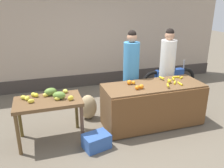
# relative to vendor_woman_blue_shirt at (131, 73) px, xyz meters

# --- Properties ---
(ground_plane) EXTENTS (24.00, 24.00, 0.00)m
(ground_plane) POSITION_rel_vendor_woman_blue_shirt_xyz_m (-0.27, -0.63, -0.93)
(ground_plane) COLOR #665B4C
(market_wall_back) EXTENTS (7.78, 0.23, 3.45)m
(market_wall_back) POSITION_rel_vendor_woman_blue_shirt_xyz_m (-0.27, 2.06, 0.76)
(market_wall_back) COLOR tan
(market_wall_back) RESTS_ON ground
(fruit_stall_counter) EXTENTS (1.99, 0.79, 0.85)m
(fruit_stall_counter) POSITION_rel_vendor_woman_blue_shirt_xyz_m (0.22, -0.64, -0.50)
(fruit_stall_counter) COLOR brown
(fruit_stall_counter) RESTS_ON ground
(side_table_wooden) EXTENTS (1.14, 0.67, 0.80)m
(side_table_wooden) POSITION_rel_vendor_woman_blue_shirt_xyz_m (-1.79, -0.63, -0.24)
(side_table_wooden) COLOR brown
(side_table_wooden) RESTS_ON ground
(banana_bunch_pile) EXTENTS (0.65, 0.57, 0.07)m
(banana_bunch_pile) POSITION_rel_vendor_woman_blue_shirt_xyz_m (0.67, -0.60, -0.05)
(banana_bunch_pile) COLOR gold
(banana_bunch_pile) RESTS_ON fruit_stall_counter
(orange_pile) EXTENTS (0.22, 0.39, 0.09)m
(orange_pile) POSITION_rel_vendor_woman_blue_shirt_xyz_m (-0.17, -0.64, -0.03)
(orange_pile) COLOR orange
(orange_pile) RESTS_ON fruit_stall_counter
(mango_papaya_pile) EXTENTS (0.90, 0.49, 0.14)m
(mango_papaya_pile) POSITION_rel_vendor_woman_blue_shirt_xyz_m (-1.74, -0.54, -0.07)
(mango_papaya_pile) COLOR #DAD243
(mango_papaya_pile) RESTS_ON side_table_wooden
(vendor_woman_blue_shirt) EXTENTS (0.34, 0.34, 1.84)m
(vendor_woman_blue_shirt) POSITION_rel_vendor_woman_blue_shirt_xyz_m (0.00, 0.00, 0.00)
(vendor_woman_blue_shirt) COLOR #33333D
(vendor_woman_blue_shirt) RESTS_ON ground
(vendor_woman_white_shirt) EXTENTS (0.34, 0.34, 1.84)m
(vendor_woman_white_shirt) POSITION_rel_vendor_woman_blue_shirt_xyz_m (0.89, 0.02, -0.00)
(vendor_woman_white_shirt) COLOR #33333D
(vendor_woman_white_shirt) RESTS_ON ground
(parked_motorcycle) EXTENTS (1.60, 0.18, 0.88)m
(parked_motorcycle) POSITION_rel_vendor_woman_blue_shirt_xyz_m (1.45, 0.80, -0.53)
(parked_motorcycle) COLOR black
(parked_motorcycle) RESTS_ON ground
(produce_crate) EXTENTS (0.51, 0.42, 0.26)m
(produce_crate) POSITION_rel_vendor_woman_blue_shirt_xyz_m (-1.07, -1.12, -0.80)
(produce_crate) COLOR #3359A5
(produce_crate) RESTS_ON ground
(produce_sack) EXTENTS (0.44, 0.40, 0.54)m
(produce_sack) POSITION_rel_vendor_woman_blue_shirt_xyz_m (-0.97, -0.03, -0.66)
(produce_sack) COLOR tan
(produce_sack) RESTS_ON ground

